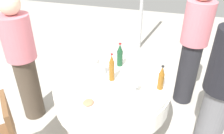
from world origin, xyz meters
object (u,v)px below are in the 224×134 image
dining_table (112,92)px  plate_inner (78,71)px  wine_glass_west (136,84)px  bottle_dark_green_right (120,55)px  wine_glass_rear (95,57)px  person_north (23,60)px  person_near (222,89)px  bottle_amber_near (161,78)px  plate_far (88,104)px  bottle_amber_north (112,68)px  bottle_clear_rear (103,64)px  person_right (193,47)px

dining_table → plate_inner: bearing=81.8°
dining_table → wine_glass_west: bearing=-113.0°
bottle_dark_green_right → wine_glass_rear: bottle_dark_green_right is taller
wine_glass_west → person_north: person_north is taller
plate_inner → person_near: (-0.09, -1.49, 0.14)m
bottle_amber_near → plate_far: (-0.44, 0.60, -0.11)m
bottle_amber_north → bottle_clear_rear: bottle_amber_north is taller
bottle_clear_rear → bottle_dark_green_right: bearing=-28.8°
bottle_clear_rear → wine_glass_rear: size_ratio=1.82×
dining_table → wine_glass_rear: 0.47m
dining_table → person_near: 1.10m
plate_far → plate_inner: 0.59m
bottle_amber_north → plate_inner: 0.45m
wine_glass_west → bottle_dark_green_right: bearing=32.2°
dining_table → bottle_dark_green_right: size_ratio=4.35×
bottle_amber_near → plate_far: 0.76m
bottle_clear_rear → person_near: (-0.12, -1.19, 0.02)m
wine_glass_rear → person_near: (-0.29, -1.34, 0.03)m
wine_glass_west → wine_glass_rear: bearing=56.0°
wine_glass_west → plate_inner: 0.74m
bottle_amber_north → bottle_dark_green_right: bottle_amber_north is taller
wine_glass_rear → person_north: bearing=109.8°
bottle_amber_north → person_near: 1.06m
bottle_amber_near → bottle_clear_rear: 0.65m
dining_table → bottle_clear_rear: 0.32m
dining_table → person_right: person_right is taller
bottle_amber_north → plate_inner: bearing=83.8°
bottle_amber_near → wine_glass_rear: bottle_amber_near is taller
person_north → person_near: (0.00, -2.14, 0.05)m
wine_glass_rear → bottle_dark_green_right: bearing=-75.1°
bottle_amber_north → person_north: bearing=92.2°
person_north → person_right: 2.10m
bottle_amber_north → dining_table: bearing=-153.6°
plate_inner → person_near: size_ratio=0.14×
wine_glass_rear → plate_far: bearing=-164.9°
bottle_dark_green_right → person_north: (-0.36, 1.07, -0.04)m
bottle_amber_near → person_north: bearing=91.3°
bottle_amber_near → bottle_amber_north: bearing=89.5°
dining_table → wine_glass_west: 0.39m
dining_table → wine_glass_west: wine_glass_west is taller
plate_far → bottle_clear_rear: bearing=4.2°
person_near → wine_glass_rear: bearing=-100.7°
plate_inner → person_right: person_right is taller
bottle_dark_green_right → plate_inner: (-0.27, 0.42, -0.13)m
bottle_clear_rear → person_near: 1.20m
bottle_amber_north → bottle_clear_rear: size_ratio=1.16×
dining_table → plate_far: 0.47m
wine_glass_west → plate_far: 0.50m
wine_glass_west → person_right: person_right is taller
person_north → plate_far: bearing=-113.7°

